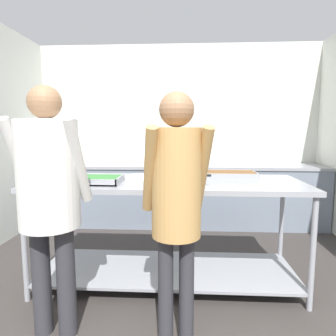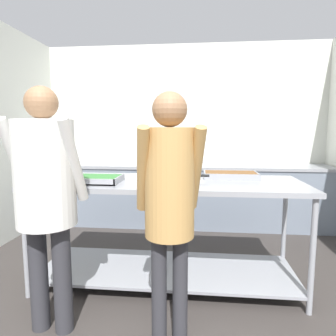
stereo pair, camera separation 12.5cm
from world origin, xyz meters
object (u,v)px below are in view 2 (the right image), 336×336
Objects in this scene: plate_stack at (142,177)px; water_bottle at (165,158)px; serving_tray_vegetables at (230,175)px; guest_serving_right at (170,192)px; sauce_pan at (177,179)px; serving_tray_roast at (95,179)px; guest_serving_left at (46,186)px.

water_bottle reaches higher than plate_stack.
serving_tray_vegetables is at bearing -61.41° from water_bottle.
serving_tray_vegetables is 1.61m from water_bottle.
guest_serving_right is 7.23× the size of water_bottle.
plate_stack is at bearing 135.89° from sauce_pan.
guest_serving_right is at bearing -114.86° from serving_tray_vegetables.
serving_tray_roast reaches higher than plate_stack.
guest_serving_left is (-0.49, -0.83, 0.06)m from plate_stack.
sauce_pan is at bearing 89.86° from guest_serving_right.
guest_serving_left is (-1.29, -0.96, 0.05)m from serving_tray_vegetables.
guest_serving_left is (-0.82, -0.50, 0.03)m from sauce_pan.
guest_serving_right reaches higher than water_bottle.
serving_tray_vegetables is (0.80, 0.13, 0.01)m from plate_stack.
water_bottle is at bearing 88.72° from plate_stack.
sauce_pan is 0.23× the size of guest_serving_left.
serving_tray_roast is at bearing 172.70° from sauce_pan.
sauce_pan reaches higher than serving_tray_roast.
serving_tray_vegetables is at bearing 36.52° from guest_serving_left.
serving_tray_vegetables is 0.30× the size of guest_serving_right.
guest_serving_left is at bearing -148.69° from sauce_pan.
serving_tray_vegetables is 1.11m from guest_serving_right.
sauce_pan is 0.77× the size of serving_tray_vegetables.
plate_stack is 0.14× the size of guest_serving_left.
sauce_pan is (0.34, -0.33, 0.03)m from plate_stack.
serving_tray_roast is 1.92× the size of plate_stack.
guest_serving_right is at bearing -90.14° from sauce_pan.
sauce_pan reaches higher than plate_stack.
guest_serving_left is at bearing 176.28° from guest_serving_right.
water_bottle reaches higher than serving_tray_vegetables.
serving_tray_roast is 0.95m from guest_serving_right.
sauce_pan is 0.65m from serving_tray_vegetables.
guest_serving_right reaches higher than plate_stack.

